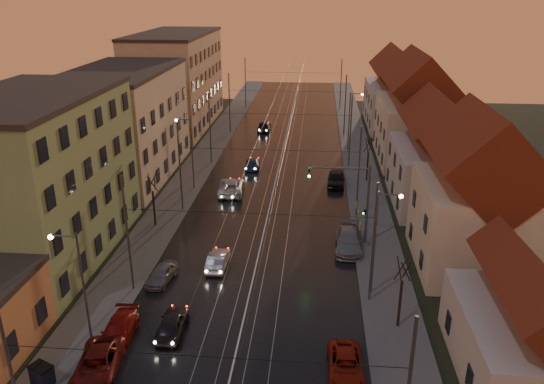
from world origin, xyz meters
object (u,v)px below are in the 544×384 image
(driving_car_1, at_px, (218,260))
(driving_car_4, at_px, (264,126))
(street_lamp_3, at_px, (352,116))
(traffic_light_mast, at_px, (356,195))
(street_lamp_2, at_px, (189,146))
(parked_left_2, at_px, (118,331))
(parked_right_0, at_px, (346,365))
(dumpster, at_px, (42,375))
(parked_right_2, at_px, (336,179))
(driving_car_0, at_px, (172,324))
(driving_car_3, at_px, (252,164))
(parked_left_1, at_px, (97,365))
(parked_left_3, at_px, (162,274))
(parked_right_1, at_px, (349,240))
(street_lamp_0, at_px, (78,281))
(street_lamp_1, at_px, (380,233))
(driving_car_2, at_px, (231,187))

(driving_car_1, bearing_deg, driving_car_4, -88.85)
(street_lamp_3, xyz_separation_m, traffic_light_mast, (-1.11, -28.00, -0.29))
(street_lamp_2, relative_size, parked_left_2, 1.80)
(parked_right_0, bearing_deg, dumpster, -173.21)
(parked_right_0, distance_m, parked_right_2, 31.17)
(street_lamp_3, bearing_deg, driving_car_0, -107.87)
(driving_car_3, height_order, parked_left_1, parked_left_1)
(traffic_light_mast, relative_size, driving_car_3, 1.71)
(parked_right_2, bearing_deg, street_lamp_2, -169.02)
(parked_left_3, bearing_deg, traffic_light_mast, 35.03)
(driving_car_0, height_order, dumpster, driving_car_0)
(parked_right_1, bearing_deg, parked_left_1, -129.13)
(street_lamp_0, height_order, street_lamp_2, same)
(street_lamp_0, relative_size, parked_right_2, 1.74)
(street_lamp_3, bearing_deg, parked_left_1, -109.90)
(traffic_light_mast, bearing_deg, street_lamp_1, -82.09)
(driving_car_3, distance_m, dumpster, 39.33)
(driving_car_4, bearing_deg, driving_car_0, 90.31)
(street_lamp_1, xyz_separation_m, parked_right_0, (-2.51, -8.81, -4.28))
(street_lamp_1, height_order, traffic_light_mast, street_lamp_1)
(street_lamp_1, xyz_separation_m, traffic_light_mast, (-1.11, 8.00, -0.29))
(street_lamp_2, bearing_deg, traffic_light_mast, -35.07)
(driving_car_2, height_order, dumpster, driving_car_2)
(parked_left_3, bearing_deg, parked_right_2, 65.94)
(driving_car_0, distance_m, driving_car_2, 24.77)
(parked_left_2, xyz_separation_m, parked_right_0, (14.19, -1.98, -0.04))
(driving_car_1, height_order, parked_right_2, parked_right_2)
(driving_car_1, bearing_deg, parked_left_1, 70.92)
(traffic_light_mast, relative_size, parked_right_0, 1.65)
(traffic_light_mast, distance_m, driving_car_2, 17.04)
(driving_car_3, relative_size, parked_right_2, 0.92)
(driving_car_3, xyz_separation_m, parked_right_2, (10.04, -5.11, 0.17))
(parked_left_3, height_order, parked_right_2, parked_right_2)
(driving_car_2, bearing_deg, street_lamp_2, -18.04)
(parked_left_3, bearing_deg, street_lamp_3, 73.78)
(driving_car_0, xyz_separation_m, parked_right_0, (10.97, -2.98, -0.08))
(driving_car_3, height_order, parked_right_0, driving_car_3)
(driving_car_2, bearing_deg, dumpster, 73.86)
(street_lamp_3, bearing_deg, parked_left_2, -111.30)
(street_lamp_2, bearing_deg, parked_right_0, -61.42)
(street_lamp_3, height_order, dumpster, street_lamp_3)
(driving_car_3, bearing_deg, parked_left_3, 77.76)
(driving_car_3, relative_size, parked_right_1, 0.78)
(driving_car_2, bearing_deg, parked_right_0, 106.60)
(street_lamp_1, height_order, driving_car_1, street_lamp_1)
(driving_car_0, bearing_deg, driving_car_2, -91.87)
(driving_car_1, bearing_deg, driving_car_0, 81.35)
(parked_left_2, height_order, parked_left_3, parked_left_2)
(parked_right_1, bearing_deg, driving_car_2, 137.37)
(parked_right_1, distance_m, parked_right_2, 15.38)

